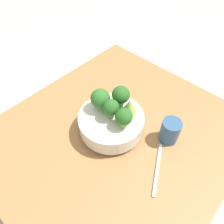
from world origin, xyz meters
The scene contains 10 objects.
ground_plane centered at (0.00, 0.00, 0.00)m, with size 6.00×6.00×0.00m, color #ADA89E.
table centered at (0.00, 0.00, 0.02)m, with size 0.86×0.78×0.04m.
bowl centered at (0.00, 0.02, 0.08)m, with size 0.23×0.23×0.08m.
broccoli_floret_back centered at (0.01, 0.08, 0.16)m, with size 0.07×0.07×0.08m.
broccoli_floret_center centered at (0.00, 0.02, 0.16)m, with size 0.06×0.06×0.07m.
broccoli_floret_right centered at (0.06, 0.03, 0.17)m, with size 0.06×0.06×0.09m.
broccoli_floret_front centered at (0.00, -0.03, 0.16)m, with size 0.06×0.06×0.07m.
romanesco_piece_near centered at (0.04, -0.02, 0.16)m, with size 0.05×0.05×0.07m.
cup centered at (0.11, -0.15, 0.09)m, with size 0.07×0.07×0.09m.
fork centered at (-0.01, -0.19, 0.04)m, with size 0.17×0.10×0.01m.
Camera 1 is at (-0.34, -0.30, 0.69)m, focal length 35.00 mm.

